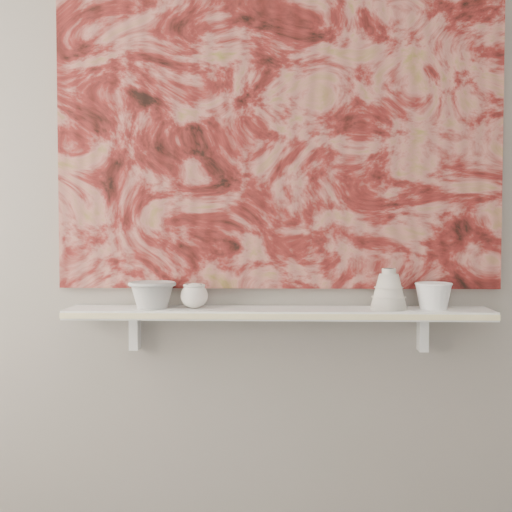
{
  "coord_description": "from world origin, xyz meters",
  "views": [
    {
      "loc": [
        0.01,
        -0.84,
        1.21
      ],
      "look_at": [
        -0.07,
        1.49,
        1.1
      ],
      "focal_mm": 50.0,
      "sensor_mm": 36.0,
      "label": 1
    }
  ],
  "objects_px": {
    "painting": "(278,126)",
    "bowl_white": "(433,296)",
    "cup_cream": "(194,296)",
    "bowl_grey": "(152,294)",
    "shelf": "(278,313)",
    "bell_vessel": "(389,289)"
  },
  "relations": [
    {
      "from": "shelf",
      "to": "cup_cream",
      "type": "height_order",
      "value": "cup_cream"
    },
    {
      "from": "painting",
      "to": "bowl_grey",
      "type": "distance_m",
      "value": 0.71
    },
    {
      "from": "painting",
      "to": "bowl_white",
      "type": "height_order",
      "value": "painting"
    },
    {
      "from": "shelf",
      "to": "bowl_white",
      "type": "bearing_deg",
      "value": 0.0
    },
    {
      "from": "bowl_grey",
      "to": "bowl_white",
      "type": "height_order",
      "value": "bowl_grey"
    },
    {
      "from": "shelf",
      "to": "bowl_grey",
      "type": "bearing_deg",
      "value": 180.0
    },
    {
      "from": "cup_cream",
      "to": "bell_vessel",
      "type": "xyz_separation_m",
      "value": [
        0.64,
        0.0,
        0.03
      ]
    },
    {
      "from": "shelf",
      "to": "cup_cream",
      "type": "distance_m",
      "value": 0.28
    },
    {
      "from": "painting",
      "to": "bowl_white",
      "type": "relative_size",
      "value": 12.25
    },
    {
      "from": "bowl_grey",
      "to": "bell_vessel",
      "type": "xyz_separation_m",
      "value": [
        0.78,
        0.0,
        0.02
      ]
    },
    {
      "from": "bowl_grey",
      "to": "shelf",
      "type": "bearing_deg",
      "value": 0.0
    },
    {
      "from": "bell_vessel",
      "to": "bowl_white",
      "type": "height_order",
      "value": "bell_vessel"
    },
    {
      "from": "painting",
      "to": "cup_cream",
      "type": "relative_size",
      "value": 16.45
    },
    {
      "from": "bowl_white",
      "to": "shelf",
      "type": "bearing_deg",
      "value": 180.0
    },
    {
      "from": "cup_cream",
      "to": "bowl_white",
      "type": "relative_size",
      "value": 0.74
    },
    {
      "from": "shelf",
      "to": "painting",
      "type": "distance_m",
      "value": 0.63
    },
    {
      "from": "bowl_grey",
      "to": "cup_cream",
      "type": "height_order",
      "value": "bowl_grey"
    },
    {
      "from": "bell_vessel",
      "to": "cup_cream",
      "type": "bearing_deg",
      "value": 180.0
    },
    {
      "from": "painting",
      "to": "bowl_grey",
      "type": "bearing_deg",
      "value": -169.08
    },
    {
      "from": "shelf",
      "to": "bell_vessel",
      "type": "relative_size",
      "value": 10.44
    },
    {
      "from": "bowl_white",
      "to": "cup_cream",
      "type": "bearing_deg",
      "value": 180.0
    },
    {
      "from": "cup_cream",
      "to": "bowl_white",
      "type": "height_order",
      "value": "bowl_white"
    }
  ]
}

